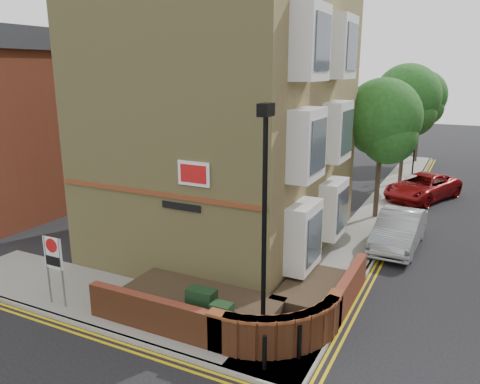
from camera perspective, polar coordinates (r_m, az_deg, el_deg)
The scene contains 22 objects.
ground at distance 12.72m, azimuth -6.61°, elevation -19.66°, with size 120.00×120.00×0.00m, color black.
pavement_corner at distance 15.58m, azimuth -14.63°, elevation -12.91°, with size 13.00×3.00×0.12m, color gray.
pavement_main at distance 25.99m, azimuth 16.95°, elevation -1.77°, with size 2.00×32.00×0.12m, color gray.
kerb_side at distance 14.64m, azimuth -18.60°, elevation -15.13°, with size 13.00×0.15×0.12m, color gray.
kerb_main_near at distance 25.86m, azimuth 19.13°, elevation -2.03°, with size 0.15×32.00×0.12m, color gray.
yellow_lines_side at distance 14.52m, azimuth -19.30°, elevation -15.70°, with size 13.00×0.28×0.01m, color gold.
yellow_lines_main at distance 25.85m, azimuth 19.67°, elevation -2.21°, with size 0.28×32.00×0.01m, color gold.
corner_building at distance 18.87m, azimuth -1.05°, elevation 11.90°, with size 8.95×10.40×13.60m.
garden_wall at distance 14.54m, azimuth -1.05°, elevation -14.78°, with size 6.80×6.00×1.20m, color brown, non-canonical shape.
lamppost at distance 11.44m, azimuth 2.97°, elevation -4.78°, with size 0.25×0.50×6.30m.
utility_cabinet_large at distance 13.41m, azimuth -4.69°, elevation -14.03°, with size 0.80×0.45×1.20m, color black.
utility_cabinet_small at distance 12.86m, azimuth -2.23°, elevation -15.61°, with size 0.55×0.40×1.10m, color black.
bollard_near at distance 11.89m, azimuth 3.01°, elevation -18.96°, with size 0.11×0.11×0.90m, color black.
bollard_far at distance 12.34m, azimuth 7.26°, elevation -17.69°, with size 0.11×0.11×0.90m, color black.
zone_sign at distance 15.29m, azimuth -21.79°, elevation -7.54°, with size 0.72×0.07×2.20m.
side_building at distance 26.87m, azimuth -24.90°, elevation 7.81°, with size 6.40×10.40×9.00m.
tree_near at distance 23.20m, azimuth 16.95°, elevation 8.03°, with size 3.64×3.65×6.70m.
tree_mid at distance 31.05m, azimuth 19.67°, elevation 10.28°, with size 4.03×4.03×7.42m.
tree_far at distance 39.00m, azimuth 21.19°, elevation 10.48°, with size 3.81×3.81×7.00m.
traffic_light_assembly at distance 34.16m, azimuth 20.64°, elevation 6.45°, with size 0.20×0.16×4.20m.
silver_car_near at distance 20.35m, azimuth 18.79°, elevation -4.41°, with size 1.61×4.62×1.52m, color #9DA1A4.
red_car_main at distance 28.31m, azimuth 21.36°, elevation 0.58°, with size 2.42×5.24×1.46m, color maroon.
Camera 1 is at (5.89, -8.69, 7.17)m, focal length 35.00 mm.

